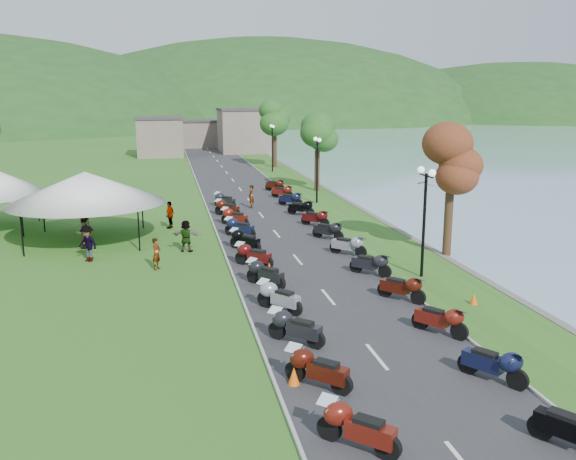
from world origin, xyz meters
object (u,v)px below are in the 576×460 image
pedestrian_c (89,261)px  pedestrian_b (85,248)px  vendor_tent_main (87,207)px  pedestrian_a (157,269)px

pedestrian_c → pedestrian_b: bearing=139.0°
vendor_tent_main → pedestrian_c: 5.05m
pedestrian_a → pedestrian_b: bearing=66.6°
pedestrian_a → pedestrian_c: 4.03m
pedestrian_c → pedestrian_a: bearing=6.7°
vendor_tent_main → pedestrian_b: bearing=-91.1°
pedestrian_b → pedestrian_c: 2.88m
pedestrian_a → pedestrian_c: (-3.41, 2.14, 0.00)m
pedestrian_a → pedestrian_c: pedestrian_c is taller
pedestrian_b → pedestrian_c: bearing=89.4°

